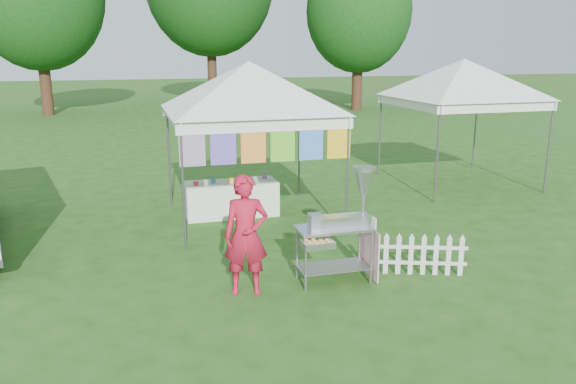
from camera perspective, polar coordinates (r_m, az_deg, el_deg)
name	(u,v)px	position (r m, az deg, el deg)	size (l,w,h in m)	color
ground	(306,288)	(7.86, 1.82, -9.76)	(120.00, 120.00, 0.00)	#214714
canopy_main	(249,62)	(10.56, -4.02, 13.06)	(4.24, 4.24, 3.45)	#59595E
canopy_right	(465,59)	(14.13, 17.51, 12.75)	(4.24, 4.24, 3.45)	#59595E
tree_right	(359,12)	(31.38, 7.24, 17.73)	(5.60, 5.60, 8.42)	#381E14
donut_cart	(346,216)	(7.84, 5.96, -2.42)	(1.18, 0.79, 1.63)	gray
vendor	(246,235)	(7.47, -4.28, -4.41)	(0.59, 0.39, 1.62)	#B0152D
picket_fence	(417,256)	(8.43, 12.98, -6.34)	(1.36, 0.51, 0.56)	silver
display_table	(231,199)	(11.16, -5.78, -0.67)	(1.80, 0.70, 0.68)	white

